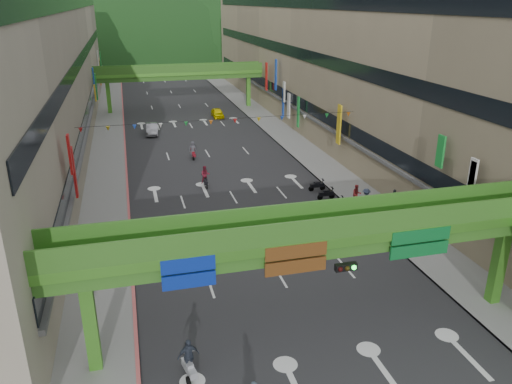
{
  "coord_description": "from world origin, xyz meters",
  "views": [
    {
      "loc": [
        -8.48,
        -14.45,
        16.47
      ],
      "look_at": [
        0.0,
        18.0,
        3.5
      ],
      "focal_mm": 35.0,
      "sensor_mm": 36.0,
      "label": 1
    }
  ],
  "objects_px": {
    "scooter_rider_mid": "(205,176)",
    "overpass_near": "(340,248)",
    "car_silver": "(152,129)",
    "car_yellow": "(217,113)",
    "pedestrian_red": "(356,196)"
  },
  "relations": [
    {
      "from": "scooter_rider_mid",
      "to": "overpass_near",
      "type": "bearing_deg",
      "value": -83.1
    },
    {
      "from": "overpass_near",
      "to": "car_silver",
      "type": "distance_m",
      "value": 45.78
    },
    {
      "from": "scooter_rider_mid",
      "to": "car_silver",
      "type": "height_order",
      "value": "scooter_rider_mid"
    },
    {
      "from": "scooter_rider_mid",
      "to": "car_yellow",
      "type": "height_order",
      "value": "scooter_rider_mid"
    },
    {
      "from": "pedestrian_red",
      "to": "car_yellow",
      "type": "bearing_deg",
      "value": 105.05
    },
    {
      "from": "overpass_near",
      "to": "car_yellow",
      "type": "bearing_deg",
      "value": 86.08
    },
    {
      "from": "car_silver",
      "to": "overpass_near",
      "type": "bearing_deg",
      "value": -78.67
    },
    {
      "from": "scooter_rider_mid",
      "to": "car_yellow",
      "type": "distance_m",
      "value": 29.64
    },
    {
      "from": "car_silver",
      "to": "car_yellow",
      "type": "height_order",
      "value": "car_silver"
    },
    {
      "from": "car_silver",
      "to": "pedestrian_red",
      "type": "bearing_deg",
      "value": -58.88
    },
    {
      "from": "scooter_rider_mid",
      "to": "pedestrian_red",
      "type": "distance_m",
      "value": 14.03
    },
    {
      "from": "scooter_rider_mid",
      "to": "car_silver",
      "type": "distance_m",
      "value": 21.53
    },
    {
      "from": "car_yellow",
      "to": "pedestrian_red",
      "type": "xyz_separation_m",
      "value": [
        5.25,
        -36.57,
        0.17
      ]
    },
    {
      "from": "pedestrian_red",
      "to": "car_silver",
      "type": "bearing_deg",
      "value": 124.81
    },
    {
      "from": "overpass_near",
      "to": "car_yellow",
      "type": "xyz_separation_m",
      "value": [
        3.61,
        52.78,
        -4.53
      ]
    }
  ]
}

